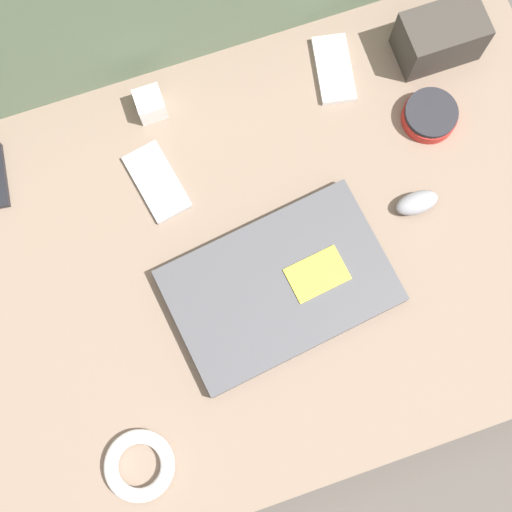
{
  "coord_description": "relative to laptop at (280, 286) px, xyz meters",
  "views": [
    {
      "loc": [
        -0.08,
        -0.22,
        1.23
      ],
      "look_at": [
        0.0,
        0.0,
        0.13
      ],
      "focal_mm": 50.0,
      "sensor_mm": 36.0,
      "label": 1
    }
  ],
  "objects": [
    {
      "name": "laptop",
      "position": [
        0.0,
        0.0,
        0.0
      ],
      "size": [
        0.37,
        0.26,
        0.03
      ],
      "rotation": [
        0.0,
        0.0,
        0.13
      ],
      "color": "#47474C",
      "rests_on": "couch_seat"
    },
    {
      "name": "cable_coil",
      "position": [
        -0.29,
        -0.19,
        -0.0
      ],
      "size": [
        0.11,
        0.11,
        0.02
      ],
      "color": "white",
      "rests_on": "couch_seat"
    },
    {
      "name": "ground_plane",
      "position": [
        -0.02,
        0.06,
        -0.13
      ],
      "size": [
        8.0,
        8.0,
        0.0
      ],
      "primitive_type": "plane",
      "color": "#4C4742"
    },
    {
      "name": "computer_mouse",
      "position": [
        0.25,
        0.06,
        0.0
      ],
      "size": [
        0.07,
        0.04,
        0.03
      ],
      "rotation": [
        0.0,
        0.0,
        -0.0
      ],
      "color": "gray",
      "rests_on": "couch_seat"
    },
    {
      "name": "charger_brick",
      "position": [
        -0.1,
        0.36,
        0.01
      ],
      "size": [
        0.04,
        0.05,
        0.05
      ],
      "color": "silver",
      "rests_on": "couch_seat"
    },
    {
      "name": "camera_pouch",
      "position": [
        0.39,
        0.3,
        0.03
      ],
      "size": [
        0.13,
        0.08,
        0.09
      ],
      "color": "#38332D",
      "rests_on": "couch_seat"
    },
    {
      "name": "speaker_puck",
      "position": [
        0.33,
        0.19,
        0.0
      ],
      "size": [
        0.09,
        0.09,
        0.03
      ],
      "color": "red",
      "rests_on": "couch_seat"
    },
    {
      "name": "couch_seat",
      "position": [
        -0.02,
        0.06,
        -0.07
      ],
      "size": [
        1.13,
        0.73,
        0.11
      ],
      "color": "#7A6656",
      "rests_on": "ground_plane"
    },
    {
      "name": "phone_black",
      "position": [
        -0.13,
        0.23,
        -0.01
      ],
      "size": [
        0.09,
        0.14,
        0.01
      ],
      "rotation": [
        0.0,
        0.0,
        0.19
      ],
      "color": "#B7B7BC",
      "rests_on": "couch_seat"
    },
    {
      "name": "phone_small",
      "position": [
        0.21,
        0.32,
        -0.01
      ],
      "size": [
        0.08,
        0.13,
        0.01
      ],
      "rotation": [
        0.0,
        0.0,
        -0.19
      ],
      "color": "silver",
      "rests_on": "couch_seat"
    }
  ]
}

